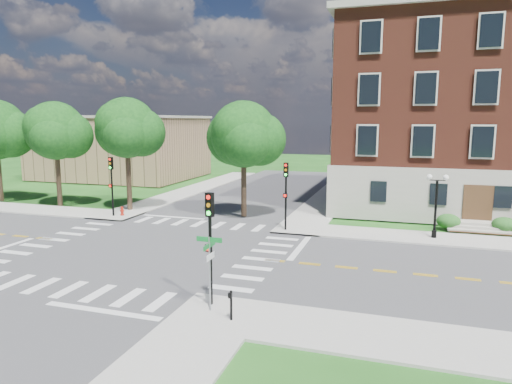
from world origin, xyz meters
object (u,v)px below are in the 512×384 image
(street_sign_pole, at_px, (210,259))
(fire_hydrant, at_px, (122,211))
(twin_lamp_west, at_px, (436,202))
(traffic_signal_se, at_px, (210,234))
(push_button_post, at_px, (231,304))
(traffic_signal_ne, at_px, (286,187))
(traffic_signal_nw, at_px, (111,179))

(street_sign_pole, xyz_separation_m, fire_hydrant, (-14.45, 15.28, -1.84))
(street_sign_pole, bearing_deg, twin_lamp_west, 58.32)
(traffic_signal_se, bearing_deg, twin_lamp_west, 56.66)
(street_sign_pole, bearing_deg, push_button_post, -28.26)
(traffic_signal_ne, distance_m, street_sign_pole, 14.56)
(traffic_signal_ne, xyz_separation_m, street_sign_pole, (0.46, -14.53, -0.88))
(twin_lamp_west, bearing_deg, traffic_signal_se, -123.34)
(traffic_signal_ne, bearing_deg, traffic_signal_nw, 178.45)
(traffic_signal_ne, relative_size, fire_hydrant, 6.40)
(twin_lamp_west, height_order, fire_hydrant, twin_lamp_west)
(traffic_signal_se, height_order, fire_hydrant, traffic_signal_se)
(traffic_signal_se, bearing_deg, traffic_signal_nw, 135.99)
(traffic_signal_se, distance_m, street_sign_pole, 1.09)
(street_sign_pole, height_order, fire_hydrant, street_sign_pole)
(traffic_signal_ne, distance_m, traffic_signal_nw, 14.61)
(twin_lamp_west, bearing_deg, fire_hydrant, -179.72)
(street_sign_pole, height_order, push_button_post, street_sign_pole)
(traffic_signal_ne, height_order, twin_lamp_west, traffic_signal_ne)
(traffic_signal_nw, distance_m, twin_lamp_west, 24.58)
(traffic_signal_ne, relative_size, street_sign_pole, 1.55)
(traffic_signal_se, distance_m, fire_hydrant, 20.62)
(traffic_signal_nw, height_order, push_button_post, traffic_signal_nw)
(fire_hydrant, bearing_deg, twin_lamp_west, 0.28)
(fire_hydrant, bearing_deg, street_sign_pole, -46.61)
(street_sign_pole, distance_m, push_button_post, 1.99)
(traffic_signal_se, distance_m, twin_lamp_west, 17.73)
(twin_lamp_west, relative_size, push_button_post, 3.53)
(traffic_signal_nw, xyz_separation_m, twin_lamp_west, (24.56, 0.48, -0.66))
(traffic_signal_nw, height_order, fire_hydrant, traffic_signal_nw)
(twin_lamp_west, xyz_separation_m, fire_hydrant, (-23.95, -0.12, -2.06))
(fire_hydrant, bearing_deg, traffic_signal_se, -45.92)
(street_sign_pole, relative_size, push_button_post, 2.58)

